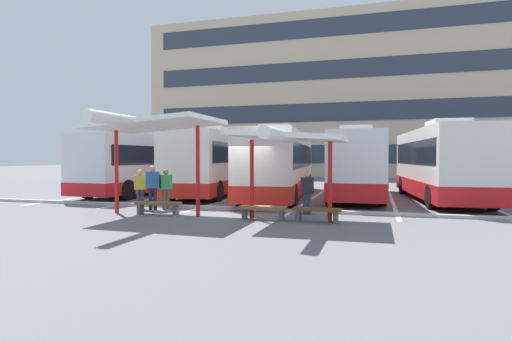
# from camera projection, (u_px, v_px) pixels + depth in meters

# --- Properties ---
(ground_plane) EXTENTS (160.00, 160.00, 0.00)m
(ground_plane) POSITION_uv_depth(u_px,v_px,m) (239.00, 212.00, 15.70)
(ground_plane) COLOR slate
(terminal_building) EXTENTS (41.50, 10.08, 20.45)m
(terminal_building) POSITION_uv_depth(u_px,v_px,m) (332.00, 99.00, 47.84)
(terminal_building) COLOR #C6B293
(terminal_building) RESTS_ON ground
(coach_bus_0) EXTENTS (3.25, 10.72, 3.57)m
(coach_bus_0) POSITION_uv_depth(u_px,v_px,m) (150.00, 164.00, 23.61)
(coach_bus_0) COLOR silver
(coach_bus_0) RESTS_ON ground
(coach_bus_1) EXTENTS (3.57, 12.36, 3.71)m
(coach_bus_1) POSITION_uv_depth(u_px,v_px,m) (221.00, 163.00, 23.74)
(coach_bus_1) COLOR silver
(coach_bus_1) RESTS_ON ground
(coach_bus_2) EXTENTS (3.64, 12.69, 3.62)m
(coach_bus_2) POSITION_uv_depth(u_px,v_px,m) (281.00, 165.00, 21.63)
(coach_bus_2) COLOR silver
(coach_bus_2) RESTS_ON ground
(coach_bus_3) EXTENTS (3.02, 10.97, 3.57)m
(coach_bus_3) POSITION_uv_depth(u_px,v_px,m) (355.00, 166.00, 21.36)
(coach_bus_3) COLOR silver
(coach_bus_3) RESTS_ON ground
(coach_bus_4) EXTENTS (3.49, 10.48, 3.73)m
(coach_bus_4) POSITION_uv_depth(u_px,v_px,m) (440.00, 164.00, 19.65)
(coach_bus_4) COLOR silver
(coach_bus_4) RESTS_ON ground
(lane_stripe_0) EXTENTS (0.16, 14.00, 0.01)m
(lane_stripe_0) POSITION_uv_depth(u_px,v_px,m) (119.00, 192.00, 24.32)
(lane_stripe_0) COLOR white
(lane_stripe_0) RESTS_ON ground
(lane_stripe_1) EXTENTS (0.16, 14.00, 0.01)m
(lane_stripe_1) POSITION_uv_depth(u_px,v_px,m) (177.00, 194.00, 23.23)
(lane_stripe_1) COLOR white
(lane_stripe_1) RESTS_ON ground
(lane_stripe_2) EXTENTS (0.16, 14.00, 0.01)m
(lane_stripe_2) POSITION_uv_depth(u_px,v_px,m) (242.00, 196.00, 22.15)
(lane_stripe_2) COLOR white
(lane_stripe_2) RESTS_ON ground
(lane_stripe_3) EXTENTS (0.16, 14.00, 0.01)m
(lane_stripe_3) POSITION_uv_depth(u_px,v_px,m) (313.00, 198.00, 21.07)
(lane_stripe_3) COLOR white
(lane_stripe_3) RESTS_ON ground
(lane_stripe_4) EXTENTS (0.16, 14.00, 0.01)m
(lane_stripe_4) POSITION_uv_depth(u_px,v_px,m) (392.00, 200.00, 19.99)
(lane_stripe_4) COLOR white
(lane_stripe_4) RESTS_ON ground
(lane_stripe_5) EXTENTS (0.16, 14.00, 0.01)m
(lane_stripe_5) POSITION_uv_depth(u_px,v_px,m) (480.00, 202.00, 18.91)
(lane_stripe_5) COLOR white
(lane_stripe_5) RESTS_ON ground
(waiting_shelter_0) EXTENTS (4.28, 5.34, 3.48)m
(waiting_shelter_0) POSITION_uv_depth(u_px,v_px,m) (151.00, 126.00, 14.44)
(waiting_shelter_0) COLOR red
(waiting_shelter_0) RESTS_ON ground
(bench_0) EXTENTS (1.71, 0.58, 0.45)m
(bench_0) POSITION_uv_depth(u_px,v_px,m) (158.00, 205.00, 14.92)
(bench_0) COLOR brown
(bench_0) RESTS_ON ground
(waiting_shelter_1) EXTENTS (3.61, 4.89, 2.93)m
(waiting_shelter_1) POSITION_uv_depth(u_px,v_px,m) (288.00, 138.00, 13.15)
(waiting_shelter_1) COLOR red
(waiting_shelter_1) RESTS_ON ground
(bench_1) EXTENTS (1.60, 0.50, 0.45)m
(bench_1) POSITION_uv_depth(u_px,v_px,m) (263.00, 209.00, 13.71)
(bench_1) COLOR brown
(bench_1) RESTS_ON ground
(bench_2) EXTENTS (1.53, 0.54, 0.45)m
(bench_2) POSITION_uv_depth(u_px,v_px,m) (317.00, 212.00, 13.17)
(bench_2) COLOR brown
(bench_2) RESTS_ON ground
(platform_kerb) EXTENTS (44.00, 0.24, 0.12)m
(platform_kerb) POSITION_uv_depth(u_px,v_px,m) (243.00, 209.00, 16.11)
(platform_kerb) COLOR #ADADA8
(platform_kerb) RESTS_ON ground
(waiting_passenger_0) EXTENTS (0.51, 0.40, 1.58)m
(waiting_passenger_0) POSITION_uv_depth(u_px,v_px,m) (140.00, 186.00, 16.51)
(waiting_passenger_0) COLOR #33384C
(waiting_passenger_0) RESTS_ON ground
(waiting_passenger_1) EXTENTS (0.49, 0.33, 1.55)m
(waiting_passenger_1) POSITION_uv_depth(u_px,v_px,m) (307.00, 190.00, 14.85)
(waiting_passenger_1) COLOR #33384C
(waiting_passenger_1) RESTS_ON ground
(waiting_passenger_2) EXTENTS (0.55, 0.39, 1.75)m
(waiting_passenger_2) POSITION_uv_depth(u_px,v_px,m) (153.00, 184.00, 16.17)
(waiting_passenger_2) COLOR black
(waiting_passenger_2) RESTS_ON ground
(waiting_passenger_3) EXTENTS (0.46, 0.50, 1.61)m
(waiting_passenger_3) POSITION_uv_depth(u_px,v_px,m) (166.00, 186.00, 16.40)
(waiting_passenger_3) COLOR brown
(waiting_passenger_3) RESTS_ON ground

